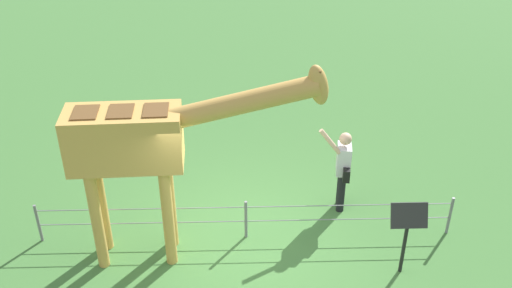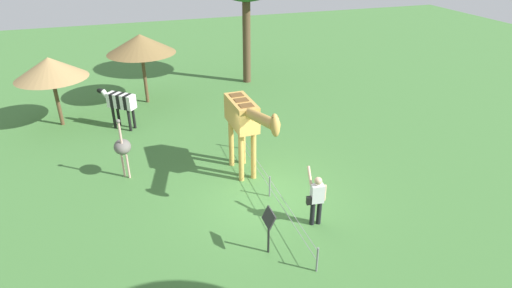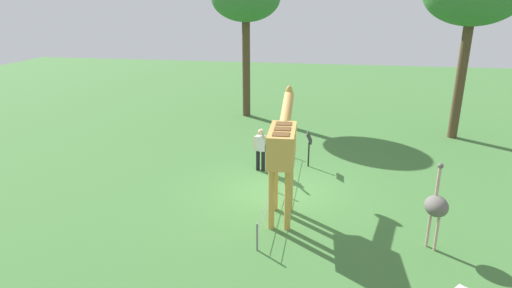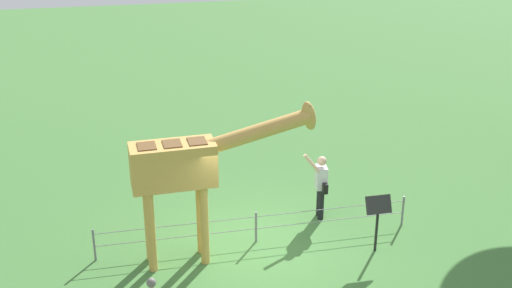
% 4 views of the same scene
% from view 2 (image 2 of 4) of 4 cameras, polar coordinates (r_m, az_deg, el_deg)
% --- Properties ---
extents(ground_plane, '(60.00, 60.00, 0.00)m').
position_cam_2_polar(ground_plane, '(13.65, 1.15, -7.18)').
color(ground_plane, '#427538').
extents(giraffe, '(3.91, 0.77, 3.36)m').
position_cam_2_polar(giraffe, '(13.75, -1.51, 3.34)').
color(giraffe, gold).
rests_on(giraffe, ground_plane).
extents(visitor, '(0.63, 0.59, 1.74)m').
position_cam_2_polar(visitor, '(12.15, 8.17, -7.21)').
color(visitor, black).
rests_on(visitor, ground_plane).
extents(zebra, '(1.39, 1.58, 1.66)m').
position_cam_2_polar(zebra, '(18.69, -17.88, 5.36)').
color(zebra, black).
rests_on(zebra, ground_plane).
extents(ostrich, '(0.70, 0.56, 2.25)m').
position_cam_2_polar(ostrich, '(14.79, -17.59, -0.39)').
color(ostrich, '#CC9E93').
rests_on(ostrich, ground_plane).
extents(shade_hut_near, '(3.20, 3.20, 3.34)m').
position_cam_2_polar(shade_hut_near, '(20.84, -15.32, 12.91)').
color(shade_hut_near, brown).
rests_on(shade_hut_near, ground_plane).
extents(shade_hut_far, '(2.94, 2.94, 3.01)m').
position_cam_2_polar(shade_hut_far, '(19.57, -26.07, 9.20)').
color(shade_hut_far, brown).
rests_on(shade_hut_far, ground_plane).
extents(info_sign, '(0.56, 0.21, 1.32)m').
position_cam_2_polar(info_sign, '(11.02, 1.73, -10.68)').
color(info_sign, black).
rests_on(info_sign, ground_plane).
extents(wire_fence, '(7.05, 0.05, 0.75)m').
position_cam_2_polar(wire_fence, '(13.48, 1.86, -5.63)').
color(wire_fence, slate).
rests_on(wire_fence, ground_plane).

